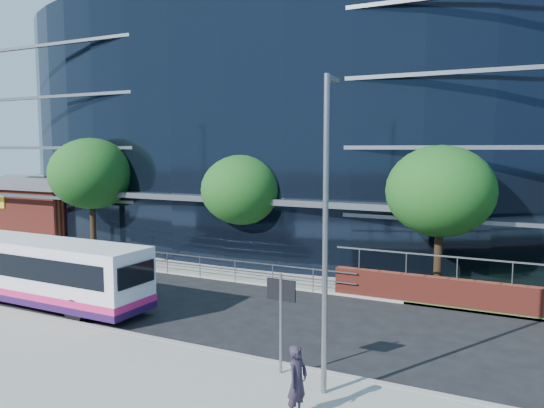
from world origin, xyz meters
The scene contains 16 objects.
ground centered at (0.00, 0.00, 0.00)m, with size 200.00×200.00×0.00m, color black.
pavement_near centered at (0.00, -5.00, 0.07)m, with size 80.00×8.00×0.15m, color gray.
kerb centered at (0.00, -1.00, 0.08)m, with size 80.00×0.25×0.16m, color gray.
yellow_line_outer centered at (0.00, -0.80, 0.01)m, with size 80.00×0.08×0.01m, color gold.
yellow_line_inner centered at (0.00, -0.65, 0.01)m, with size 80.00×0.08×0.01m, color gold.
far_forecourt centered at (-6.00, 11.00, 0.05)m, with size 50.00×8.00×0.10m, color gray.
glass_office centered at (-4.00, 20.85, 8.00)m, with size 44.00×23.10×16.00m.
brick_pavilion centered at (-22.00, 13.50, 1.94)m, with size 8.60×6.66×4.40m.
guard_railings centered at (-8.00, 7.00, 0.82)m, with size 24.00×0.05×1.10m.
street_sign centered at (4.50, -1.59, 2.15)m, with size 0.85×0.09×2.80m.
tree_far_a centered at (-13.00, 9.00, 4.86)m, with size 4.95×4.95×6.98m.
tree_far_b centered at (-3.00, 9.50, 4.21)m, with size 4.29×4.29×6.05m.
tree_far_c centered at (7.00, 9.00, 4.54)m, with size 4.62×4.62×6.51m.
streetlight_east centered at (6.00, -2.17, 4.44)m, with size 0.15×0.77×8.00m.
city_bus centered at (-7.01, 0.32, 1.42)m, with size 9.93×2.43×2.67m.
pedestrian centered at (5.89, -3.63, 1.01)m, with size 0.62×0.41×1.71m, color #251D2C.
Camera 1 is at (10.57, -14.38, 6.36)m, focal length 35.00 mm.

